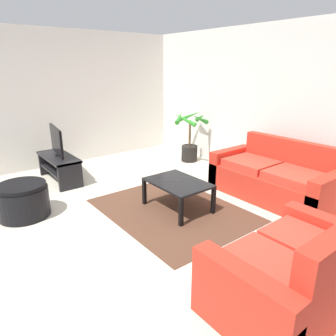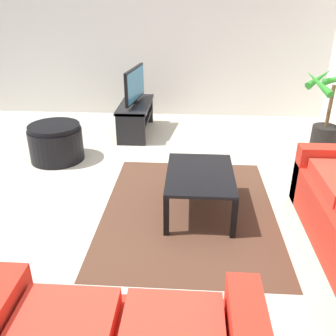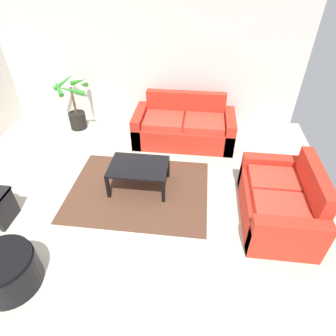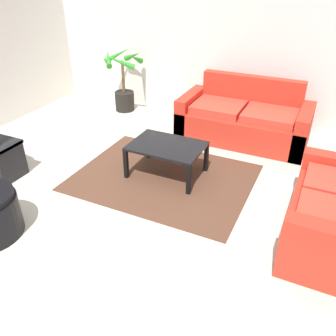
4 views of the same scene
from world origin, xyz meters
The scene contains 8 objects.
ground_plane centered at (0.00, 0.00, 0.00)m, with size 6.60×6.60×0.00m, color beige.
wall_left centered at (-3.00, 0.00, 1.35)m, with size 0.06×6.00×2.70m, color silver.
tv_stand centered at (-2.00, -0.13, 0.31)m, with size 1.10×0.45×0.47m.
tv centered at (-2.00, -0.12, 0.75)m, with size 0.86×0.16×0.52m.
coffee_table centered at (0.21, 0.82, 0.37)m, with size 0.91×0.64×0.42m.
area_rug centered at (0.21, 0.72, 0.00)m, with size 2.20×1.70×0.01m, color #513323.
potted_palm centered at (-1.48, 2.55, 0.47)m, with size 0.75×0.77×1.10m.
ottoman centered at (-0.93, -1.01, 0.23)m, with size 0.68×0.68×0.47m.
Camera 2 is at (3.37, 0.72, 2.00)m, focal length 39.26 mm.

